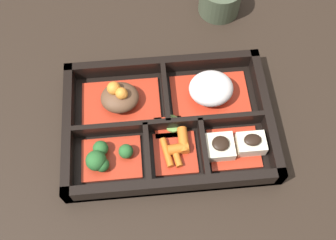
# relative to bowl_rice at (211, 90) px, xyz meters

# --- Properties ---
(ground_plane) EXTENTS (3.00, 3.00, 0.00)m
(ground_plane) POSITION_rel_bowl_rice_xyz_m (-0.07, -0.04, -0.03)
(ground_plane) COLOR black
(bento_base) EXTENTS (0.33, 0.23, 0.01)m
(bento_base) POSITION_rel_bowl_rice_xyz_m (-0.07, -0.04, -0.03)
(bento_base) COLOR black
(bento_base) RESTS_ON ground_plane
(bento_rim) EXTENTS (0.33, 0.23, 0.04)m
(bento_rim) POSITION_rel_bowl_rice_xyz_m (-0.07, -0.05, -0.01)
(bento_rim) COLOR black
(bento_rim) RESTS_ON ground_plane
(bowl_stew) EXTENTS (0.13, 0.09, 0.05)m
(bowl_stew) POSITION_rel_bowl_rice_xyz_m (-0.15, 0.00, -0.00)
(bowl_stew) COLOR #B22D19
(bowl_stew) RESTS_ON bento_base
(bowl_rice) EXTENTS (0.13, 0.09, 0.05)m
(bowl_rice) POSITION_rel_bowl_rice_xyz_m (0.00, 0.00, 0.00)
(bowl_rice) COLOR #B22D19
(bowl_rice) RESTS_ON bento_base
(bowl_greens) EXTENTS (0.09, 0.07, 0.04)m
(bowl_greens) POSITION_rel_bowl_rice_xyz_m (-0.17, -0.10, -0.01)
(bowl_greens) COLOR #B22D19
(bowl_greens) RESTS_ON bento_base
(bowl_carrots) EXTENTS (0.07, 0.07, 0.02)m
(bowl_carrots) POSITION_rel_bowl_rice_xyz_m (-0.07, -0.09, -0.01)
(bowl_carrots) COLOR #B22D19
(bowl_carrots) RESTS_ON bento_base
(bowl_tofu) EXTENTS (0.09, 0.07, 0.04)m
(bowl_tofu) POSITION_rel_bowl_rice_xyz_m (0.02, -0.10, -0.01)
(bowl_tofu) COLOR #B22D19
(bowl_tofu) RESTS_ON bento_base
(bowl_pickles) EXTENTS (0.04, 0.04, 0.01)m
(bowl_pickles) POSITION_rel_bowl_rice_xyz_m (-0.07, -0.05, -0.02)
(bowl_pickles) COLOR #B22D19
(bowl_pickles) RESTS_ON bento_base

